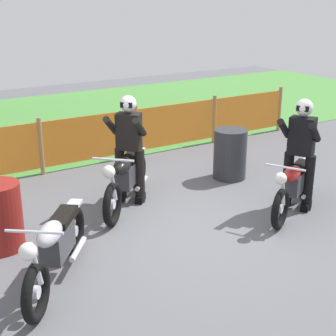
{
  "coord_description": "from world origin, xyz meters",
  "views": [
    {
      "loc": [
        -3.6,
        -5.39,
        3.11
      ],
      "look_at": [
        -0.23,
        -0.02,
        0.9
      ],
      "focal_mm": 53.6,
      "sensor_mm": 36.0,
      "label": 1
    }
  ],
  "objects": [
    {
      "name": "ground",
      "position": [
        0.0,
        0.0,
        -0.01
      ],
      "size": [
        24.0,
        24.0,
        0.02
      ],
      "primitive_type": "cube",
      "color": "#5B5B60"
    },
    {
      "name": "rider_trailing",
      "position": [
        1.83,
        -0.44,
        0.95
      ],
      "size": [
        0.79,
        0.7,
        1.69
      ],
      "rotation": [
        0.0,
        0.0,
        -2.65
      ],
      "color": "black",
      "rests_on": "ground"
    },
    {
      "name": "barrier_fence",
      "position": [
        0.0,
        3.09,
        0.54
      ],
      "size": [
        9.76,
        0.08,
        1.05
      ],
      "color": "#997547",
      "rests_on": "ground"
    },
    {
      "name": "spare_drum",
      "position": [
        1.79,
        1.14,
        0.44
      ],
      "size": [
        0.58,
        0.58,
        0.88
      ],
      "primitive_type": "cylinder",
      "color": "#2D2D33",
      "rests_on": "ground"
    },
    {
      "name": "grass_verge",
      "position": [
        0.0,
        6.71,
        0.01
      ],
      "size": [
        24.0,
        7.24,
        0.01
      ],
      "primitive_type": "cube",
      "color": "#4C8C3D",
      "rests_on": "ground"
    },
    {
      "name": "rider_lead",
      "position": [
        -0.2,
        1.14,
        0.95
      ],
      "size": [
        0.76,
        0.77,
        1.69
      ],
      "rotation": [
        0.0,
        0.0,
        -2.34
      ],
      "color": "black",
      "rests_on": "ground"
    },
    {
      "name": "motorcycle_lead",
      "position": [
        -0.35,
        0.98,
        0.47
      ],
      "size": [
        1.49,
        1.54,
        0.96
      ],
      "rotation": [
        0.0,
        0.0,
        -2.34
      ],
      "color": "black",
      "rests_on": "ground"
    },
    {
      "name": "motorcycle_trailing",
      "position": [
        1.65,
        -0.54,
        0.43
      ],
      "size": [
        1.7,
        1.0,
        0.89
      ],
      "rotation": [
        0.0,
        0.0,
        -2.65
      ],
      "color": "black",
      "rests_on": "ground"
    },
    {
      "name": "motorcycle_third",
      "position": [
        -2.02,
        -0.55,
        0.46
      ],
      "size": [
        1.31,
        1.64,
        0.94
      ],
      "rotation": [
        0.0,
        0.0,
        -2.23
      ],
      "color": "black",
      "rests_on": "ground"
    }
  ]
}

